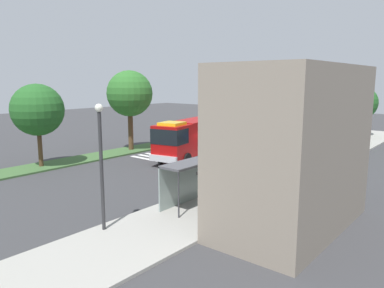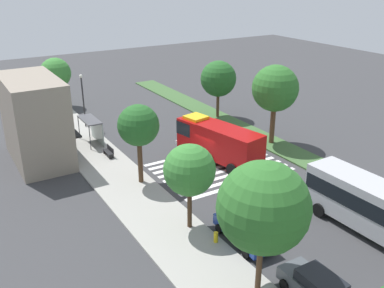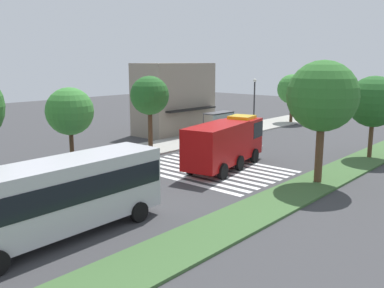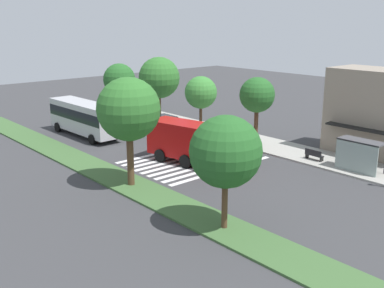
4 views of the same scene
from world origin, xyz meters
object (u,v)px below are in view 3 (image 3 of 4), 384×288
object	(u,v)px
fire_truck	(227,141)
fire_hydrant	(46,172)
parked_car_mid	(49,173)
sidewalk_tree_far_east	(292,89)
median_tree_far_west	(323,97)
median_tree_west	(374,102)
bench_near_shelter	(196,137)
street_lamp	(254,100)
bus_stop_shelter	(221,119)
sidewalk_tree_east	(150,96)
sidewalk_tree_center	(70,112)
transit_bus	(59,193)

from	to	relation	value
fire_truck	fire_hydrant	size ratio (longest dim) A/B	13.05
parked_car_mid	fire_hydrant	size ratio (longest dim) A/B	6.64
sidewalk_tree_far_east	median_tree_far_west	distance (m)	27.68
fire_truck	median_tree_west	bearing A→B (deg)	-46.25
median_tree_far_west	fire_hydrant	bearing A→B (deg)	127.96
median_tree_far_west	bench_near_shelter	bearing A→B (deg)	70.96
bench_near_shelter	median_tree_far_west	bearing A→B (deg)	-109.04
parked_car_mid	street_lamp	world-z (taller)	street_lamp
bus_stop_shelter	bench_near_shelter	world-z (taller)	bus_stop_shelter
bench_near_shelter	bus_stop_shelter	bearing A→B (deg)	-0.33
parked_car_mid	bus_stop_shelter	world-z (taller)	bus_stop_shelter
fire_truck	sidewalk_tree_east	world-z (taller)	sidewalk_tree_east
parked_car_mid	sidewalk_tree_far_east	size ratio (longest dim) A/B	0.77
parked_car_mid	fire_hydrant	xyz separation A→B (m)	(0.73, 1.70, -0.36)
fire_truck	bus_stop_shelter	bearing A→B (deg)	28.38
bus_stop_shelter	sidewalk_tree_center	size ratio (longest dim) A/B	0.60
fire_truck	median_tree_far_west	world-z (taller)	median_tree_far_west
fire_truck	bench_near_shelter	size ratio (longest dim) A/B	5.71
fire_truck	median_tree_west	world-z (taller)	median_tree_west
sidewalk_tree_center	median_tree_far_west	xyz separation A→B (m)	(8.71, -14.70, 1.32)
street_lamp	fire_truck	bearing A→B (deg)	-153.58
sidewalk_tree_far_east	fire_truck	bearing A→B (deg)	-162.17
fire_truck	street_lamp	xyz separation A→B (m)	(14.69, 7.30, 1.59)
fire_truck	sidewalk_tree_east	size ratio (longest dim) A/B	1.41
sidewalk_tree_east	median_tree_west	size ratio (longest dim) A/B	0.99
fire_hydrant	median_tree_west	bearing A→B (deg)	-34.66
sidewalk_tree_center	bench_near_shelter	bearing A→B (deg)	1.38
sidewalk_tree_far_east	median_tree_west	xyz separation A→B (m)	(-13.95, -14.70, 0.34)
fire_truck	bench_near_shelter	world-z (taller)	fire_truck
parked_car_mid	sidewalk_tree_east	world-z (taller)	sidewalk_tree_east
parked_car_mid	median_tree_far_west	bearing A→B (deg)	-44.21
fire_hydrant	bench_near_shelter	bearing A→B (deg)	2.94
sidewalk_tree_far_east	sidewalk_tree_center	bearing A→B (deg)	-180.00
bench_near_shelter	median_tree_west	size ratio (longest dim) A/B	0.24
transit_bus	fire_hydrant	size ratio (longest dim) A/B	14.54
median_tree_west	bench_near_shelter	bearing A→B (deg)	105.87
bus_stop_shelter	sidewalk_tree_center	distance (m)	18.06
bench_near_shelter	median_tree_west	xyz separation A→B (m)	(4.27, -15.03, 4.04)
parked_car_mid	sidewalk_tree_center	xyz separation A→B (m)	(3.10, 2.20, 3.46)
bus_stop_shelter	median_tree_far_west	world-z (taller)	median_tree_far_west
bus_stop_shelter	sidewalk_tree_far_east	bearing A→B (deg)	-1.25
street_lamp	sidewalk_tree_center	xyz separation A→B (m)	(-22.89, 0.40, 0.73)
sidewalk_tree_far_east	median_tree_west	bearing A→B (deg)	-133.51
fire_truck	sidewalk_tree_far_east	world-z (taller)	sidewalk_tree_far_east
street_lamp	median_tree_far_west	size ratio (longest dim) A/B	0.74
sidewalk_tree_center	sidewalk_tree_east	distance (m)	7.68
sidewalk_tree_center	sidewalk_tree_far_east	bearing A→B (deg)	0.00
fire_truck	median_tree_far_west	xyz separation A→B (m)	(0.51, -7.00, 3.64)
transit_bus	street_lamp	bearing A→B (deg)	-163.62
sidewalk_tree_east	fire_hydrant	xyz separation A→B (m)	(-10.03, -0.50, -4.45)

